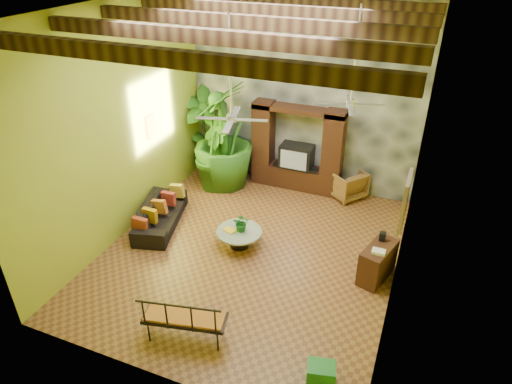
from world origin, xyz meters
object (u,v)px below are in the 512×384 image
at_px(coffee_table, 239,236).
at_px(ceiling_fan_front, 231,107).
at_px(ceiling_fan_back, 352,93).
at_px(tall_plant_b, 212,153).
at_px(wicker_armchair, 347,184).
at_px(iron_bench, 182,317).
at_px(entertainment_center, 297,154).
at_px(sofa, 160,214).
at_px(green_bin, 321,374).
at_px(tall_plant_c, 224,136).
at_px(tall_plant_a, 205,131).
at_px(side_console, 377,262).

bearing_deg(coffee_table, ceiling_fan_front, -75.55).
bearing_deg(ceiling_fan_back, tall_plant_b, 163.12).
relative_size(wicker_armchair, iron_bench, 0.55).
bearing_deg(entertainment_center, tall_plant_b, -158.38).
relative_size(tall_plant_b, coffee_table, 1.98).
bearing_deg(coffee_table, iron_bench, -85.56).
height_order(entertainment_center, sofa, entertainment_center).
distance_m(iron_bench, green_bin, 2.40).
bearing_deg(wicker_armchair, sofa, -13.66).
xyz_separation_m(sofa, wicker_armchair, (3.79, 2.96, 0.08)).
bearing_deg(tall_plant_c, tall_plant_b, -137.23).
distance_m(tall_plant_c, coffee_table, 3.10).
distance_m(entertainment_center, ceiling_fan_back, 3.50).
height_order(tall_plant_a, iron_bench, tall_plant_a).
bearing_deg(sofa, iron_bench, -157.03).
distance_m(entertainment_center, tall_plant_a, 2.65).
xyz_separation_m(sofa, tall_plant_a, (-0.25, 2.86, 0.95)).
distance_m(ceiling_fan_front, green_bin, 4.64).
bearing_deg(tall_plant_b, entertainment_center, 21.62).
height_order(ceiling_fan_front, coffee_table, ceiling_fan_front).
xyz_separation_m(tall_plant_a, tall_plant_c, (0.80, -0.48, 0.17)).
bearing_deg(green_bin, iron_bench, -178.69).
distance_m(sofa, green_bin, 5.45).
bearing_deg(ceiling_fan_back, entertainment_center, 129.57).
bearing_deg(ceiling_fan_back, sofa, -165.41).
distance_m(ceiling_fan_back, green_bin, 5.07).
relative_size(ceiling_fan_front, green_bin, 4.27).
relative_size(ceiling_fan_back, side_console, 1.97).
relative_size(side_console, green_bin, 2.17).
height_order(entertainment_center, tall_plant_c, tall_plant_c).
bearing_deg(entertainment_center, green_bin, -68.66).
bearing_deg(tall_plant_a, tall_plant_c, -30.92).
distance_m(wicker_armchair, side_console, 3.21).
distance_m(wicker_armchair, green_bin, 5.86).
bearing_deg(iron_bench, ceiling_fan_front, 79.97).
height_order(entertainment_center, ceiling_fan_front, ceiling_fan_front).
distance_m(wicker_armchair, iron_bench, 6.04).
height_order(iron_bench, green_bin, iron_bench).
distance_m(tall_plant_c, side_console, 5.18).
height_order(ceiling_fan_back, tall_plant_b, ceiling_fan_back).
xyz_separation_m(tall_plant_a, coffee_table, (2.31, -2.92, -0.99)).
relative_size(ceiling_fan_front, iron_bench, 1.26).
bearing_deg(entertainment_center, side_console, -48.33).
bearing_deg(wicker_armchair, tall_plant_b, -38.58).
xyz_separation_m(ceiling_fan_front, tall_plant_c, (-1.63, 2.94, -1.98)).
distance_m(tall_plant_a, green_bin, 7.58).
relative_size(tall_plant_c, green_bin, 6.54).
relative_size(iron_bench, side_console, 1.56).
bearing_deg(tall_plant_b, ceiling_fan_front, -55.39).
relative_size(entertainment_center, tall_plant_c, 0.84).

